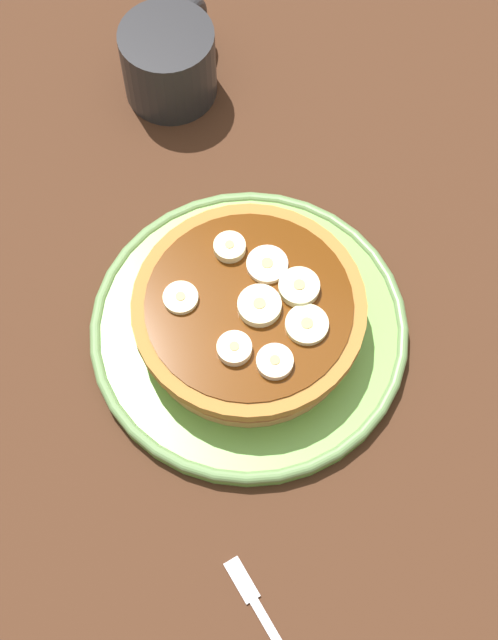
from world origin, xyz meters
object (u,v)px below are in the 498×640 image
Objects in this scene: pancake_stack at (248,317)px; banana_slice_6 at (234,349)px; banana_slice_0 at (259,307)px; coffee_mug at (170,59)px; banana_slice_1 at (181,298)px; banana_slice_7 at (275,362)px; banana_slice_3 at (305,330)px; plate at (249,330)px; fork at (268,626)px; banana_slice_2 at (230,248)px; banana_slice_5 at (269,265)px; banana_slice_4 at (299,287)px.

pancake_stack is 4.79cm from banana_slice_6.
banana_slice_0 is 0.29× the size of coffee_mug.
banana_slice_7 reaches higher than banana_slice_1.
coffee_mug is (21.86, 22.12, -2.17)cm from banana_slice_3.
plate is 7.21cm from banana_slice_3.
banana_slice_6 is at bearing 30.63° from fork.
banana_slice_7 reaches higher than pancake_stack.
banana_slice_3 is (-4.42, -8.37, -0.14)cm from banana_slice_2.
banana_slice_7 is 19.76cm from fork.
fork is (-17.52, -6.93, -5.94)cm from banana_slice_7.
plate is 7.80× the size of banana_slice_3.
banana_slice_7 is (-3.89, -2.96, -0.07)cm from banana_slice_0.
banana_slice_7 is 32.98cm from coffee_mug.
pancake_stack is at bearing 164.41° from plate.
pancake_stack is 7.19× the size of banana_slice_2.
banana_slice_7 reaches higher than banana_slice_3.
coffee_mug reaches higher than banana_slice_0.
fork is at bearing -153.08° from pancake_stack.
banana_slice_2 reaches higher than banana_slice_5.
banana_slice_4 is 3.19cm from banana_slice_5.
coffee_mug is (21.51, 17.12, 0.22)cm from pancake_stack.
banana_slice_1 is at bearing 39.03° from fork.
banana_slice_1 is 0.24× the size of coffee_mug.
banana_slice_2 is at bearing 39.62° from pancake_stack.
banana_slice_5 is 1.23× the size of banana_slice_6.
coffee_mug is at bearing 33.12° from fork.
coffee_mug reaches higher than pancake_stack.
pancake_stack is at bearing 86.04° from banana_slice_3.
banana_slice_1 is 0.85× the size of banana_slice_4.
banana_slice_3 is 1.25× the size of banana_slice_6.
banana_slice_6 reaches higher than pancake_stack.
banana_slice_0 is 1.27× the size of banana_slice_6.
plate reaches higher than fork.
banana_slice_7 is (-3.94, -3.86, 5.27)cm from plate.
fork is (-20.98, -5.83, -5.88)cm from banana_slice_3.
fork is at bearing -158.43° from banana_slice_7.
banana_slice_5 is at bearing -44.01° from banana_slice_1.
banana_slice_6 is at bearing 93.96° from banana_slice_7.
plate is at bearing 26.68° from fork.
banana_slice_0 is at bearing 24.78° from fork.
banana_slice_4 is 0.98× the size of banana_slice_5.
fork is (-19.70, -15.97, -5.85)cm from banana_slice_1.
banana_slice_5 reaches higher than fork.
banana_slice_5 is at bearing 11.40° from banana_slice_0.
banana_slice_6 reaches higher than banana_slice_7.
banana_slice_1 is at bearing 67.23° from banana_slice_6.
banana_slice_2 is at bearing 26.04° from banana_slice_6.
banana_slice_4 is at bearing 17.45° from fork.
banana_slice_2 is at bearing 80.07° from banana_slice_4.
banana_slice_7 is at bearing -135.59° from plate.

